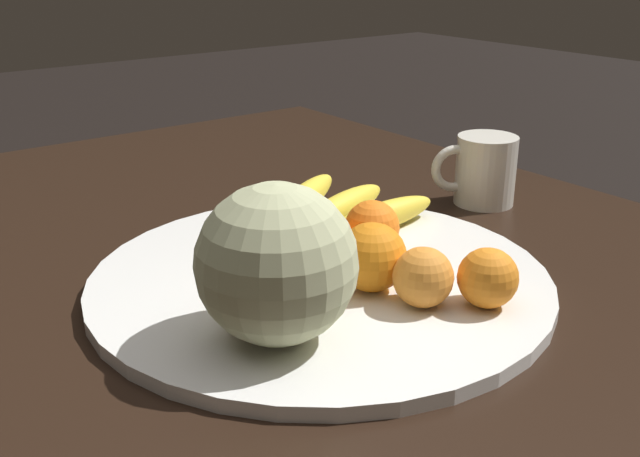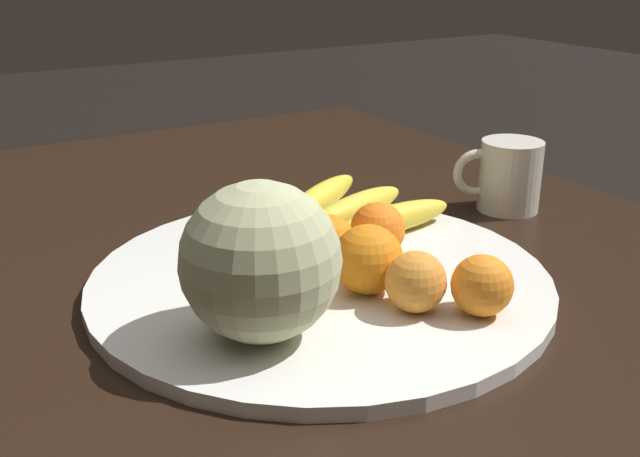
{
  "view_description": "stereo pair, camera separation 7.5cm",
  "coord_description": "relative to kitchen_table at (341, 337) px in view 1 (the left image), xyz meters",
  "views": [
    {
      "loc": [
        0.59,
        -0.48,
        1.04
      ],
      "look_at": [
        0.03,
        -0.05,
        0.77
      ],
      "focal_mm": 42.0,
      "sensor_mm": 36.0,
      "label": 1
    },
    {
      "loc": [
        0.63,
        -0.41,
        1.04
      ],
      "look_at": [
        0.03,
        -0.05,
        0.77
      ],
      "focal_mm": 42.0,
      "sensor_mm": 36.0,
      "label": 2
    }
  ],
  "objects": [
    {
      "name": "orange_back_right",
      "position": [
        0.02,
        -0.04,
        0.13
      ],
      "size": [
        0.06,
        0.06,
        0.06
      ],
      "color": "orange",
      "rests_on": "fruit_bowl"
    },
    {
      "name": "melon",
      "position": [
        0.11,
        -0.16,
        0.17
      ],
      "size": [
        0.14,
        0.14,
        0.14
      ],
      "color": "#B2B789",
      "rests_on": "fruit_bowl"
    },
    {
      "name": "kitchen_table",
      "position": [
        0.0,
        0.0,
        0.0
      ],
      "size": [
        1.42,
        0.91,
        0.7
      ],
      "color": "black",
      "rests_on": "ground_plane"
    },
    {
      "name": "orange_front_left",
      "position": [
        0.02,
        0.03,
        0.13
      ],
      "size": [
        0.06,
        0.06,
        0.06
      ],
      "color": "orange",
      "rests_on": "fruit_bowl"
    },
    {
      "name": "orange_front_right",
      "position": [
        0.18,
        0.03,
        0.13
      ],
      "size": [
        0.06,
        0.06,
        0.06
      ],
      "color": "orange",
      "rests_on": "fruit_bowl"
    },
    {
      "name": "orange_top_small",
      "position": [
        0.14,
        -0.02,
        0.13
      ],
      "size": [
        0.06,
        0.06,
        0.06
      ],
      "color": "orange",
      "rests_on": "fruit_bowl"
    },
    {
      "name": "orange_mid_center",
      "position": [
        0.0,
        -0.09,
        0.13
      ],
      "size": [
        0.06,
        0.06,
        0.06
      ],
      "color": "orange",
      "rests_on": "fruit_bowl"
    },
    {
      "name": "orange_back_left",
      "position": [
        0.09,
        -0.03,
        0.14
      ],
      "size": [
        0.07,
        0.07,
        0.07
      ],
      "color": "orange",
      "rests_on": "fruit_bowl"
    },
    {
      "name": "ceramic_mug",
      "position": [
        -0.05,
        0.28,
        0.14
      ],
      "size": [
        0.08,
        0.11,
        0.09
      ],
      "rotation": [
        0.0,
        0.0,
        4.23
      ],
      "color": "beige",
      "rests_on": "kitchen_table"
    },
    {
      "name": "fruit_bowl",
      "position": [
        0.03,
        -0.05,
        0.1
      ],
      "size": [
        0.47,
        0.47,
        0.01
      ],
      "color": "white",
      "rests_on": "kitchen_table"
    },
    {
      "name": "banana_bunch",
      "position": [
        -0.08,
        0.06,
        0.12
      ],
      "size": [
        0.19,
        0.21,
        0.03
      ],
      "rotation": [
        0.0,
        0.0,
        8.17
      ],
      "color": "brown",
      "rests_on": "fruit_bowl"
    }
  ]
}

